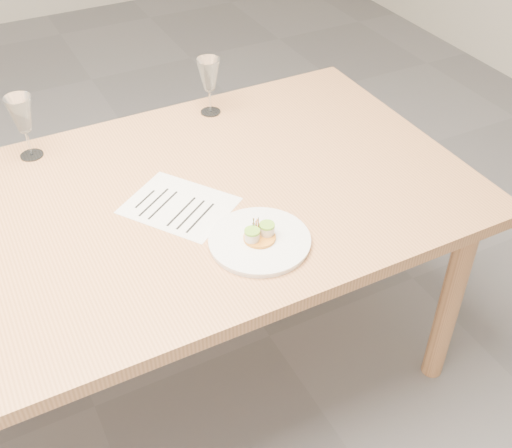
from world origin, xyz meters
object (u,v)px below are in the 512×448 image
dining_table (54,256)px  recipe_sheet (179,206)px  wine_glass_2 (209,76)px  wine_glass_1 (21,116)px  dinner_plate (260,240)px

dining_table → recipe_sheet: recipe_sheet is taller
wine_glass_2 → wine_glass_1: bearing=179.0°
dinner_plate → recipe_sheet: dinner_plate is taller
wine_glass_1 → wine_glass_2: wine_glass_1 is taller
dining_table → wine_glass_1: (0.05, 0.41, 0.21)m
dining_table → wine_glass_2: bearing=31.6°
dining_table → dinner_plate: size_ratio=9.10×
dinner_plate → recipe_sheet: (-0.13, 0.24, -0.01)m
dinner_plate → wine_glass_1: bearing=122.2°
dining_table → wine_glass_1: wine_glass_1 is taller
wine_glass_1 → wine_glass_2: 0.60m
dinner_plate → wine_glass_2: wine_glass_2 is taller
dining_table → recipe_sheet: (0.35, -0.04, 0.07)m
dinner_plate → wine_glass_2: 0.70m
dinner_plate → wine_glass_2: size_ratio=1.37×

